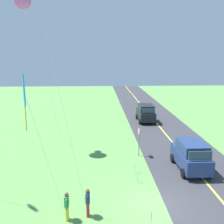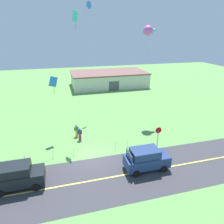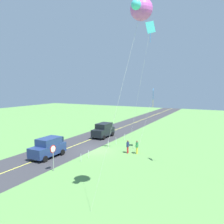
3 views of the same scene
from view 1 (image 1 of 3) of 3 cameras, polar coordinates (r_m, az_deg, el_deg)
The scene contains 13 objects.
ground_plane at distance 16.84m, azimuth 9.35°, elevation -18.95°, with size 120.00×120.00×0.10m, color #60994C.
asphalt_road at distance 18.03m, azimuth 22.49°, elevation -17.36°, with size 120.00×7.00×0.00m, color #38383D.
road_centre_stripe at distance 18.03m, azimuth 22.49°, elevation -17.35°, with size 120.00×0.16×0.00m, color #E5E04C.
car_suv_foreground at distance 21.41m, azimuth 16.31°, elevation -8.75°, with size 4.40×2.12×2.24m.
car_parked_east_far at distance 35.23m, azimuth 7.13°, elevation -0.18°, with size 4.40×2.12×2.24m.
stop_sign at distance 23.17m, azimuth 5.73°, elevation -5.01°, with size 0.76×0.08×2.56m.
person_adult_near at distance 15.13m, azimuth -9.52°, elevation -18.82°, with size 0.58×0.22×1.60m.
person_adult_companion at distance 15.30m, azimuth -5.14°, elevation -18.31°, with size 0.58×0.22×1.60m.
kite_red_low at distance 11.14m, azimuth -17.93°, elevation 3.46°, with size 2.86×1.39×7.87m.
kite_green_far at distance 25.42m, azimuth -18.32°, elevation 21.36°, with size 2.84×3.23×13.64m.
fence_post_2 at distance 14.85m, azimuth 8.24°, elevation -21.31°, with size 0.05×0.05×0.90m, color silver.
fence_post_3 at distance 19.00m, azimuth 5.42°, elevation -13.34°, with size 0.05×0.05×0.90m, color silver.
fence_post_4 at distance 20.34m, azimuth 4.82°, elevation -11.55°, with size 0.05×0.05×0.90m, color silver.
Camera 1 is at (-14.08, 3.28, 8.60)m, focal length 43.33 mm.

